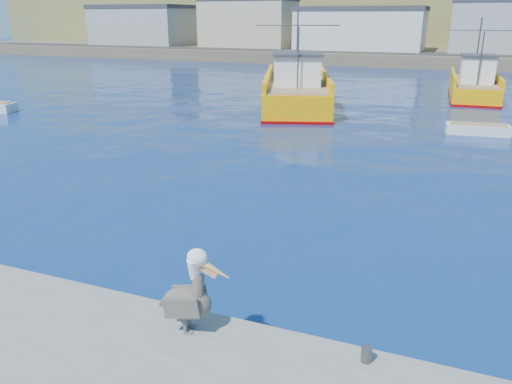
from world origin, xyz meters
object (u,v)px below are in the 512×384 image
trawler_yellow_a (296,91)px  pelican (190,296)px  trawler_yellow_b (474,86)px  skiff_mid (477,130)px

trawler_yellow_a → pelican: bearing=-77.0°
trawler_yellow_b → skiff_mid: bearing=-89.8°
trawler_yellow_b → pelican: 37.98m
trawler_yellow_b → skiff_mid: size_ratio=2.97×
skiff_mid → trawler_yellow_a: bearing=158.0°
skiff_mid → trawler_yellow_b: bearing=90.2°
skiff_mid → pelican: 24.13m
skiff_mid → pelican: bearing=-104.0°
trawler_yellow_a → trawler_yellow_b: bearing=36.6°
trawler_yellow_b → skiff_mid: (0.06, -14.15, -0.75)m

